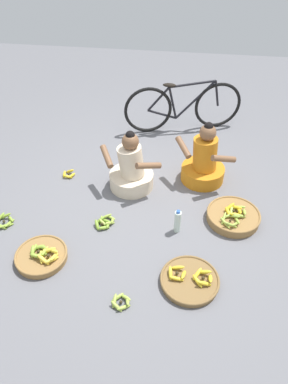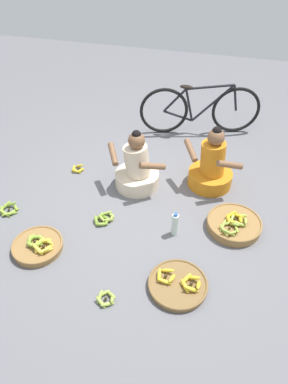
{
  "view_description": "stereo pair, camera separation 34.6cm",
  "coord_description": "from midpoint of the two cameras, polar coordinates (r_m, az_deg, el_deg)",
  "views": [
    {
      "loc": [
        0.39,
        -2.94,
        2.72
      ],
      "look_at": [
        0.0,
        -0.2,
        0.35
      ],
      "focal_mm": 33.16,
      "sensor_mm": 36.0,
      "label": 1
    },
    {
      "loc": [
        0.73,
        -2.87,
        2.72
      ],
      "look_at": [
        0.0,
        -0.2,
        0.35
      ],
      "focal_mm": 33.16,
      "sensor_mm": 36.0,
      "label": 2
    }
  ],
  "objects": [
    {
      "name": "vendor_woman_front",
      "position": [
        4.13,
        1.23,
        3.58
      ],
      "size": [
        0.74,
        0.53,
        0.76
      ],
      "color": "beige",
      "rests_on": "ground"
    },
    {
      "name": "banana_basket_front_right",
      "position": [
        3.3,
        8.59,
        -14.6
      ],
      "size": [
        0.54,
        0.54,
        0.13
      ],
      "color": "brown",
      "rests_on": "ground"
    },
    {
      "name": "water_bottle",
      "position": [
        3.64,
        7.74,
        -5.31
      ],
      "size": [
        0.07,
        0.07,
        0.28
      ],
      "color": "silver",
      "rests_on": "ground"
    },
    {
      "name": "banana_basket_mid_right",
      "position": [
        3.63,
        -14.11,
        -8.48
      ],
      "size": [
        0.5,
        0.5,
        0.15
      ],
      "color": "olive",
      "rests_on": "ground"
    },
    {
      "name": "loose_bananas_back_right",
      "position": [
        4.54,
        -8.49,
        3.62
      ],
      "size": [
        0.16,
        0.15,
        0.08
      ],
      "color": "gold",
      "rests_on": "ground"
    },
    {
      "name": "ground_plane",
      "position": [
        4.02,
        3.21,
        -2.1
      ],
      "size": [
        10.0,
        10.0,
        0.0
      ],
      "primitive_type": "plane",
      "color": "slate"
    },
    {
      "name": "loose_bananas_back_center",
      "position": [
        3.82,
        -3.83,
        -4.4
      ],
      "size": [
        0.23,
        0.26,
        0.09
      ],
      "color": "#9EB747",
      "rests_on": "ground"
    },
    {
      "name": "vendor_woman_behind",
      "position": [
        4.25,
        13.09,
        3.81
      ],
      "size": [
        0.72,
        0.55,
        0.79
      ],
      "color": "orange",
      "rests_on": "ground"
    },
    {
      "name": "loose_bananas_front_center",
      "position": [
        3.2,
        -2.96,
        -16.86
      ],
      "size": [
        0.19,
        0.19,
        0.08
      ],
      "color": "#9EB747",
      "rests_on": "ground"
    },
    {
      "name": "banana_basket_near_vendor",
      "position": [
        3.87,
        16.79,
        -5.05
      ],
      "size": [
        0.57,
        0.57,
        0.17
      ],
      "color": "olive",
      "rests_on": "ground"
    },
    {
      "name": "bicycle_leaning",
      "position": [
        5.2,
        10.91,
        12.82
      ],
      "size": [
        1.65,
        0.53,
        0.73
      ],
      "color": "black",
      "rests_on": "ground"
    },
    {
      "name": "loose_bananas_mid_left",
      "position": [
        4.13,
        -18.72,
        -2.79
      ],
      "size": [
        0.24,
        0.24,
        0.1
      ],
      "color": "#8CAD38",
      "rests_on": "ground"
    }
  ]
}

